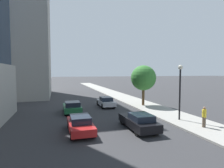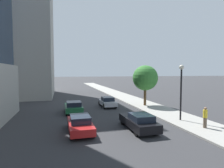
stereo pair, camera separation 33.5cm
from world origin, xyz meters
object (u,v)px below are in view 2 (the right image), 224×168
at_px(street_tree, 145,78).
at_px(car_red, 80,124).
at_px(car_green, 74,107).
at_px(car_silver, 107,102).
at_px(pedestrian_yellow_shirt, 205,117).
at_px(street_lamp, 181,84).
at_px(car_black, 139,121).
at_px(construction_building, 16,19).

distance_m(street_tree, car_red, 13.53).
xyz_separation_m(street_tree, car_green, (-9.81, -1.41, -3.25)).
relative_size(car_silver, pedestrian_yellow_shirt, 2.42).
distance_m(street_lamp, car_black, 5.83).
xyz_separation_m(street_lamp, car_silver, (-4.87, 9.21, -2.96)).
relative_size(street_lamp, car_red, 1.21).
distance_m(car_black, car_silver, 10.43).
bearing_deg(pedestrian_yellow_shirt, street_lamp, 98.24).
height_order(street_tree, car_black, street_tree).
bearing_deg(street_tree, pedestrian_yellow_shirt, -89.10).
height_order(car_silver, pedestrian_yellow_shirt, pedestrian_yellow_shirt).
bearing_deg(car_green, car_red, -90.00).
bearing_deg(car_green, car_black, -59.26).
height_order(construction_building, car_green, construction_building).
bearing_deg(street_tree, car_black, -118.56).
height_order(street_lamp, car_green, street_lamp).
height_order(construction_building, pedestrian_yellow_shirt, construction_building).
bearing_deg(pedestrian_yellow_shirt, car_red, 168.08).
bearing_deg(car_silver, construction_building, 132.21).
xyz_separation_m(construction_building, car_green, (9.43, -18.10, -14.29)).
distance_m(street_lamp, car_silver, 10.84).
relative_size(construction_building, car_green, 8.52).
distance_m(construction_building, car_silver, 25.46).
relative_size(street_lamp, pedestrian_yellow_shirt, 3.07).
relative_size(construction_building, car_black, 7.42).
distance_m(car_red, car_silver, 10.87).
distance_m(car_silver, pedestrian_yellow_shirt, 13.02).
bearing_deg(street_tree, car_green, -171.80).
height_order(car_black, car_silver, car_black).
xyz_separation_m(car_silver, pedestrian_yellow_shirt, (5.26, -11.90, 0.34)).
height_order(street_lamp, car_silver, street_lamp).
distance_m(car_black, pedestrian_yellow_shirt, 5.48).
distance_m(street_tree, car_silver, 6.13).
xyz_separation_m(street_lamp, pedestrian_yellow_shirt, (0.39, -2.69, -2.62)).
height_order(car_black, car_green, car_green).
relative_size(street_tree, car_silver, 1.33).
height_order(construction_building, car_red, construction_building).
distance_m(car_green, pedestrian_yellow_shirt, 13.72).
bearing_deg(street_lamp, street_tree, 88.46).
bearing_deg(street_tree, construction_building, 139.08).
xyz_separation_m(car_black, car_red, (-4.72, 0.64, -0.01)).
height_order(car_black, car_red, car_black).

